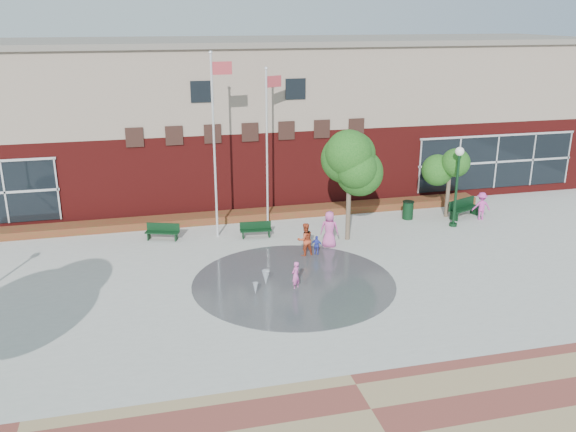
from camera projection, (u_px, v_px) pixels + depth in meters
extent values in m
plane|color=#666056|center=(314.00, 316.00, 22.44)|extent=(120.00, 120.00, 0.00)
cube|color=#A8A8A0|center=(288.00, 273.00, 26.12)|extent=(46.00, 18.00, 0.01)
cylinder|color=#383A3D|center=(294.00, 283.00, 25.20)|extent=(8.40, 8.40, 0.01)
cube|color=#5B1110|center=(236.00, 155.00, 37.85)|extent=(44.00, 10.00, 4.50)
cube|color=gray|center=(234.00, 81.00, 36.43)|extent=(44.00, 10.00, 4.50)
cube|color=slate|center=(233.00, 41.00, 35.71)|extent=(44.40, 10.40, 0.30)
cube|color=black|center=(496.00, 162.00, 36.68)|extent=(10.00, 0.12, 3.19)
cube|color=black|center=(201.00, 92.00, 31.22)|extent=(1.10, 0.10, 1.10)
cube|color=black|center=(295.00, 89.00, 32.36)|extent=(1.10, 0.10, 1.10)
cube|color=maroon|center=(255.00, 219.00, 33.12)|extent=(26.00, 1.20, 0.40)
cylinder|color=white|center=(214.00, 149.00, 29.07)|extent=(0.11, 0.11, 8.86)
sphere|color=white|center=(211.00, 53.00, 27.66)|extent=(0.17, 0.17, 0.17)
cube|color=#AE353B|center=(222.00, 68.00, 28.01)|extent=(0.97, 0.07, 0.59)
cylinder|color=white|center=(267.00, 149.00, 31.13)|extent=(0.10, 0.10, 8.00)
sphere|color=white|center=(266.00, 68.00, 29.86)|extent=(0.16, 0.16, 0.16)
cube|color=#AE353B|center=(274.00, 81.00, 30.33)|extent=(0.86, 0.38, 0.56)
cylinder|color=black|center=(456.00, 191.00, 31.32)|extent=(0.13, 0.13, 3.80)
cylinder|color=black|center=(453.00, 225.00, 31.89)|extent=(0.40, 0.40, 0.18)
sphere|color=silver|center=(460.00, 151.00, 30.66)|extent=(0.45, 0.45, 0.45)
cube|color=black|center=(162.00, 232.00, 29.82)|extent=(1.71, 0.98, 0.06)
cube|color=black|center=(163.00, 227.00, 29.95)|extent=(1.57, 0.59, 0.41)
cube|color=black|center=(256.00, 230.00, 30.18)|extent=(1.59, 0.57, 0.05)
cube|color=black|center=(255.00, 225.00, 30.29)|extent=(1.56, 0.18, 0.39)
cube|color=black|center=(465.00, 209.00, 33.12)|extent=(2.09, 1.28, 0.07)
cube|color=black|center=(461.00, 203.00, 33.23)|extent=(1.90, 0.81, 0.51)
cylinder|color=black|center=(408.00, 211.00, 32.90)|extent=(0.58, 0.58, 0.96)
cylinder|color=black|center=(409.00, 202.00, 32.74)|extent=(0.62, 0.62, 0.06)
cylinder|color=brown|center=(348.00, 208.00, 29.53)|extent=(0.22, 0.22, 3.29)
cylinder|color=brown|center=(448.00, 195.00, 33.05)|extent=(0.21, 0.21, 2.45)
cone|color=white|center=(266.00, 285.00, 24.97)|extent=(0.32, 0.32, 0.62)
cone|color=white|center=(256.00, 295.00, 24.12)|extent=(0.22, 0.22, 0.49)
imported|color=#D957AB|center=(296.00, 275.00, 24.49)|extent=(0.51, 0.49, 1.17)
imported|color=#B54123|center=(305.00, 240.00, 27.80)|extent=(0.86, 0.72, 1.58)
imported|color=#CC509C|center=(329.00, 229.00, 28.82)|extent=(1.02, 0.85, 1.78)
imported|color=#3441C0|center=(317.00, 246.00, 27.96)|extent=(0.60, 0.46, 0.94)
imported|color=#C53B9D|center=(481.00, 206.00, 32.74)|extent=(1.07, 0.73, 1.52)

